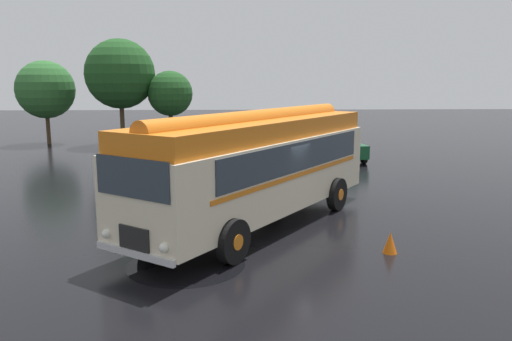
{
  "coord_description": "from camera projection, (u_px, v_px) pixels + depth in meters",
  "views": [
    {
      "loc": [
        -1.03,
        -14.94,
        4.34
      ],
      "look_at": [
        -0.33,
        1.26,
        1.4
      ],
      "focal_mm": 35.0,
      "sensor_mm": 36.0,
      "label": 1
    }
  ],
  "objects": [
    {
      "name": "tree_left_of_centre",
      "position": [
        118.0,
        74.0,
        33.11
      ],
      "size": [
        4.61,
        4.61,
        7.06
      ],
      "color": "#4C3823",
      "rests_on": "ground"
    },
    {
      "name": "car_mid_left",
      "position": [
        288.0,
        145.0,
        27.08
      ],
      "size": [
        2.34,
        4.38,
        1.66
      ],
      "color": "silver",
      "rests_on": "ground"
    },
    {
      "name": "ground_plane",
      "position": [
        268.0,
        222.0,
        15.51
      ],
      "size": [
        120.0,
        120.0,
        0.0
      ],
      "primitive_type": "plane",
      "color": "black"
    },
    {
      "name": "tree_far_left",
      "position": [
        46.0,
        89.0,
        33.82
      ],
      "size": [
        3.91,
        3.91,
        5.67
      ],
      "color": "#4C3823",
      "rests_on": "ground"
    },
    {
      "name": "tree_centre",
      "position": [
        171.0,
        95.0,
        33.27
      ],
      "size": [
        3.0,
        3.0,
        4.97
      ],
      "color": "#4C3823",
      "rests_on": "ground"
    },
    {
      "name": "car_near_left",
      "position": [
        238.0,
        147.0,
        26.59
      ],
      "size": [
        1.97,
        4.2,
        1.66
      ],
      "color": "maroon",
      "rests_on": "ground"
    },
    {
      "name": "car_mid_right",
      "position": [
        339.0,
        145.0,
        27.4
      ],
      "size": [
        2.42,
        4.4,
        1.66
      ],
      "color": "#144C28",
      "rests_on": "ground"
    },
    {
      "name": "vintage_bus",
      "position": [
        258.0,
        163.0,
        14.91
      ],
      "size": [
        7.86,
        9.62,
        3.49
      ],
      "color": "beige",
      "rests_on": "ground"
    },
    {
      "name": "traffic_cone",
      "position": [
        390.0,
        243.0,
        12.66
      ],
      "size": [
        0.36,
        0.36,
        0.55
      ],
      "primitive_type": "cone",
      "color": "orange",
      "rests_on": "ground"
    },
    {
      "name": "puddle_patch",
      "position": [
        186.0,
        265.0,
        11.9
      ],
      "size": [
        2.83,
        2.83,
        0.01
      ],
      "primitive_type": "cylinder",
      "color": "black",
      "rests_on": "ground"
    }
  ]
}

